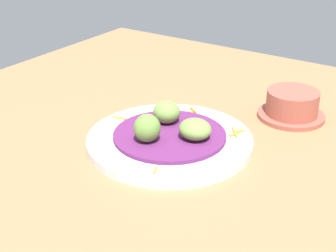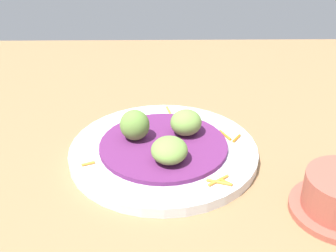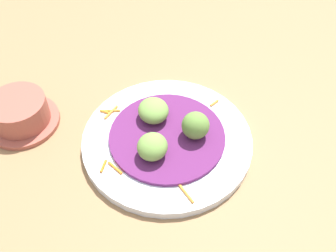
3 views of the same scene
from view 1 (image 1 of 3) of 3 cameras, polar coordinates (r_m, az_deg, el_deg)
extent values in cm
cube|color=#936D47|center=(80.84, 1.01, -3.62)|extent=(110.00, 110.00, 2.00)
cylinder|color=silver|center=(82.22, 0.18, -1.70)|extent=(27.06, 27.06, 1.47)
cylinder|color=#60235B|center=(81.74, 0.18, -1.04)|extent=(18.41, 18.41, 0.65)
cylinder|color=orange|center=(84.18, 8.06, -0.57)|extent=(1.73, 1.60, 0.40)
cylinder|color=orange|center=(90.29, 1.87, 1.59)|extent=(1.63, 2.79, 0.40)
cylinder|color=orange|center=(88.24, -5.23, 0.89)|extent=(1.18, 3.52, 0.40)
cylinder|color=orange|center=(83.60, 7.57, -0.73)|extent=(2.92, 2.36, 0.40)
cylinder|color=orange|center=(91.09, 2.88, 1.80)|extent=(1.55, 2.04, 0.40)
cylinder|color=orange|center=(72.33, -1.46, -5.03)|extent=(1.83, 1.06, 0.40)
cylinder|color=orange|center=(83.48, 7.80, -0.79)|extent=(3.18, 1.40, 0.40)
ellipsoid|color=olive|center=(78.33, -2.38, -0.23)|extent=(5.57, 5.50, 4.49)
ellipsoid|color=#759E47|center=(79.42, 3.08, -0.35)|extent=(5.36, 5.68, 3.25)
ellipsoid|color=#759E47|center=(84.71, -0.16, 1.61)|extent=(6.52, 6.54, 3.72)
cylinder|color=#A85142|center=(94.66, 13.74, 1.17)|extent=(12.12, 12.12, 0.80)
cylinder|color=#A85142|center=(93.64, 13.90, 2.61)|extent=(9.34, 9.34, 4.36)
camera|label=2|loc=(0.62, 47.44, 14.50)|focal=46.55mm
camera|label=3|loc=(1.08, -14.57, 31.04)|focal=42.06mm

